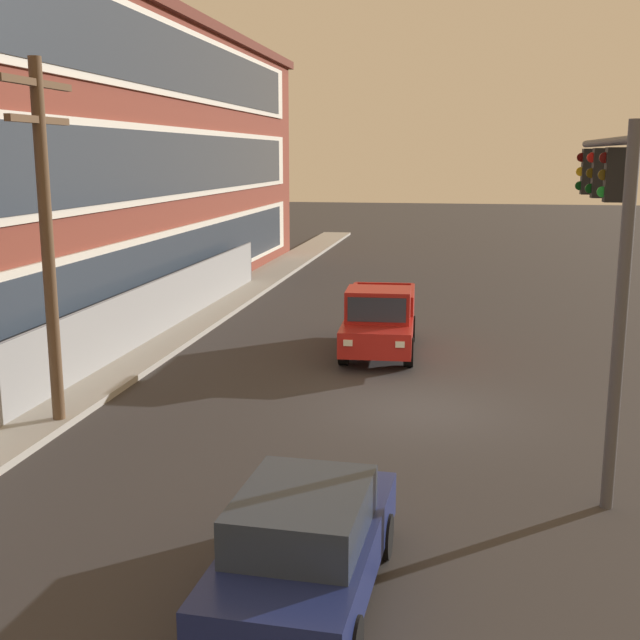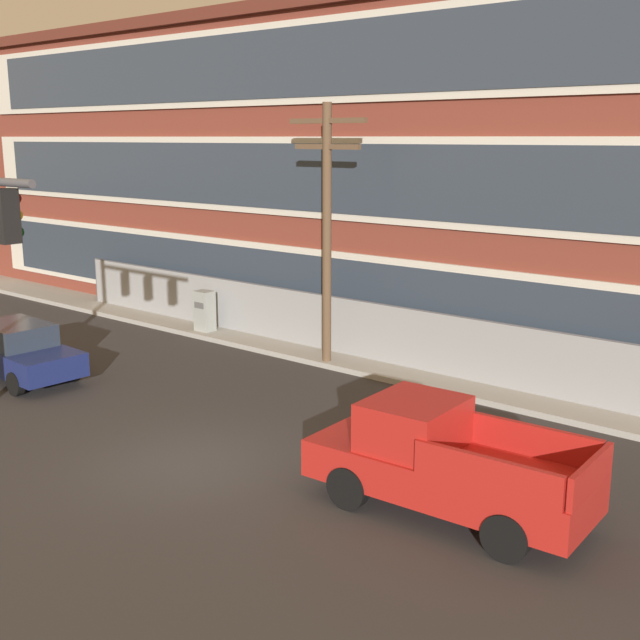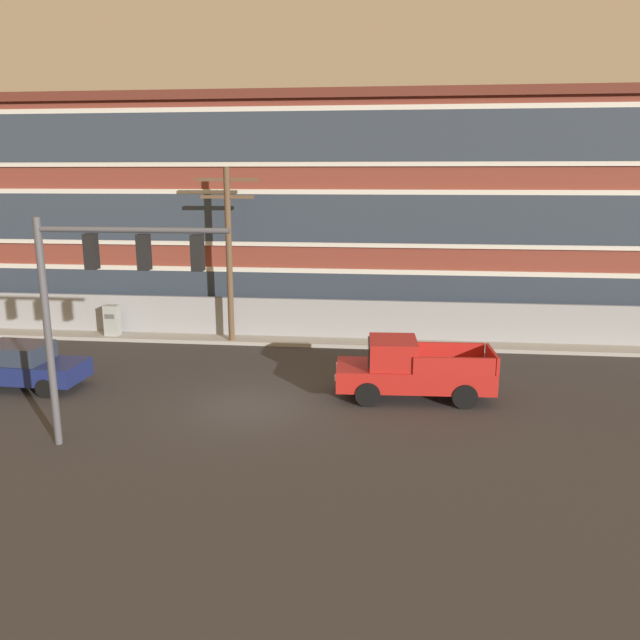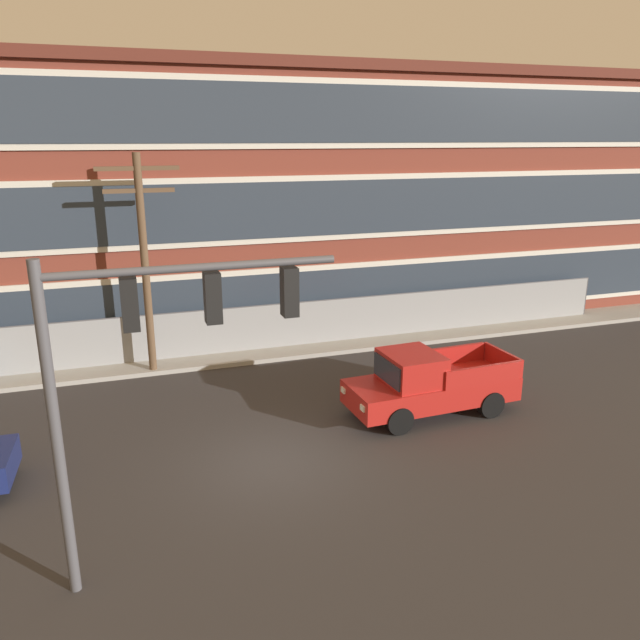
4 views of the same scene
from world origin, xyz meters
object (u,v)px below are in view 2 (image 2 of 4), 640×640
at_px(electrical_cabinet, 205,313).
at_px(utility_pole_near_corner, 327,222).
at_px(pickup_truck_red, 442,463).
at_px(sedan_navy, 18,351).

bearing_deg(electrical_cabinet, utility_pole_near_corner, -2.64).
distance_m(pickup_truck_red, sedan_navy, 13.33).
distance_m(sedan_navy, utility_pole_near_corner, 9.32).
relative_size(sedan_navy, electrical_cabinet, 2.82).
distance_m(pickup_truck_red, utility_pole_near_corner, 10.19).
bearing_deg(pickup_truck_red, electrical_cabinet, 154.41).
height_order(sedan_navy, utility_pole_near_corner, utility_pole_near_corner).
bearing_deg(sedan_navy, pickup_truck_red, 1.94).
relative_size(pickup_truck_red, electrical_cabinet, 3.42).
xyz_separation_m(pickup_truck_red, sedan_navy, (-13.32, -0.45, -0.14)).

